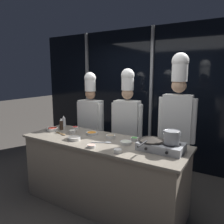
{
  "coord_description": "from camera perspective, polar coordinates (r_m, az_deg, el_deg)",
  "views": [
    {
      "loc": [
        1.58,
        -2.33,
        1.83
      ],
      "look_at": [
        0.0,
        0.25,
        1.28
      ],
      "focal_mm": 35.0,
      "sensor_mm": 36.0,
      "label": 1
    }
  ],
  "objects": [
    {
      "name": "squeeze_bottle_soy",
      "position": [
        3.57,
        -13.11,
        -3.1
      ],
      "size": [
        0.06,
        0.06,
        0.19
      ],
      "color": "#332319",
      "rests_on": "demo_counter"
    },
    {
      "name": "serving_spoon_slotted",
      "position": [
        3.31,
        -12.89,
        -5.64
      ],
      "size": [
        0.24,
        0.09,
        0.02
      ],
      "color": "olive",
      "rests_on": "demo_counter"
    },
    {
      "name": "demo_counter",
      "position": [
        3.13,
        -2.48,
        -15.56
      ],
      "size": [
        2.28,
        0.79,
        0.93
      ],
      "color": "gray",
      "rests_on": "ground_plane"
    },
    {
      "name": "chef_head",
      "position": [
        3.87,
        -5.6,
        -1.27
      ],
      "size": [
        0.54,
        0.22,
        1.84
      ],
      "rotation": [
        0.0,
        0.0,
        3.15
      ],
      "color": "#232326",
      "rests_on": "ground_plane"
    },
    {
      "name": "prep_bowl_scallions",
      "position": [
        2.94,
        5.88,
        -7.02
      ],
      "size": [
        0.1,
        0.1,
        0.05
      ],
      "color": "white",
      "rests_on": "demo_counter"
    },
    {
      "name": "prep_bowl_garlic",
      "position": [
        3.35,
        -10.35,
        -4.99
      ],
      "size": [
        0.1,
        0.1,
        0.05
      ],
      "color": "white",
      "rests_on": "demo_counter"
    },
    {
      "name": "chef_sous",
      "position": [
        3.51,
        4.01,
        -1.65
      ],
      "size": [
        0.52,
        0.26,
        1.9
      ],
      "rotation": [
        0.0,
        0.0,
        3.27
      ],
      "color": "#4C4C51",
      "rests_on": "ground_plane"
    },
    {
      "name": "prep_bowl_carrots",
      "position": [
        3.23,
        -5.31,
        -5.52
      ],
      "size": [
        0.17,
        0.17,
        0.04
      ],
      "color": "white",
      "rests_on": "demo_counter"
    },
    {
      "name": "prep_bowl_bell_pepper",
      "position": [
        3.59,
        -9.62,
        -4.04
      ],
      "size": [
        0.1,
        0.1,
        0.04
      ],
      "color": "white",
      "rests_on": "demo_counter"
    },
    {
      "name": "frying_pan",
      "position": [
        2.66,
        10.24,
        -6.84
      ],
      "size": [
        0.31,
        0.54,
        0.05
      ],
      "color": "#38332D",
      "rests_on": "portable_stove"
    },
    {
      "name": "prep_bowl_chili_flakes",
      "position": [
        3.54,
        -15.32,
        -4.31
      ],
      "size": [
        0.17,
        0.17,
        0.05
      ],
      "color": "white",
      "rests_on": "demo_counter"
    },
    {
      "name": "serving_spoon_solid",
      "position": [
        2.85,
        -1.75,
        -7.94
      ],
      "size": [
        0.25,
        0.16,
        0.02
      ],
      "color": "#B2B5BA",
      "rests_on": "demo_counter"
    },
    {
      "name": "chef_line",
      "position": [
        3.21,
        16.71,
        -0.54
      ],
      "size": [
        0.52,
        0.24,
        2.1
      ],
      "rotation": [
        0.0,
        0.0,
        3.24
      ],
      "color": "#232326",
      "rests_on": "ground_plane"
    },
    {
      "name": "window_wall_back",
      "position": [
        4.41,
        10.32,
        3.83
      ],
      "size": [
        5.55,
        0.09,
        2.7
      ],
      "color": "black",
      "rests_on": "ground_plane"
    },
    {
      "name": "prep_bowl_onion",
      "position": [
        3.02,
        -9.83,
        -6.74
      ],
      "size": [
        0.17,
        0.17,
        0.04
      ],
      "color": "white",
      "rests_on": "demo_counter"
    },
    {
      "name": "stock_pot",
      "position": [
        2.57,
        15.32,
        -6.27
      ],
      "size": [
        0.21,
        0.18,
        0.15
      ],
      "color": "#93969B",
      "rests_on": "portable_stove"
    },
    {
      "name": "portable_stove",
      "position": [
        2.65,
        12.67,
        -8.71
      ],
      "size": [
        0.52,
        0.33,
        0.1
      ],
      "color": "#B2B5BA",
      "rests_on": "demo_counter"
    },
    {
      "name": "prep_bowl_shrimp",
      "position": [
        2.69,
        -5.41,
        -8.8
      ],
      "size": [
        0.1,
        0.1,
        0.04
      ],
      "color": "white",
      "rests_on": "demo_counter"
    },
    {
      "name": "prep_bowl_bean_sprouts",
      "position": [
        2.82,
        3.68,
        -7.92
      ],
      "size": [
        0.15,
        0.15,
        0.04
      ],
      "color": "white",
      "rests_on": "demo_counter"
    },
    {
      "name": "prep_bowl_mushrooms",
      "position": [
        3.05,
        -0.36,
        -6.37
      ],
      "size": [
        0.13,
        0.13,
        0.04
      ],
      "color": "white",
      "rests_on": "demo_counter"
    },
    {
      "name": "ground_plane",
      "position": [
        3.36,
        -2.42,
        -22.76
      ],
      "size": [
        24.0,
        24.0,
        0.0
      ],
      "primitive_type": "plane",
      "color": "#47423D"
    },
    {
      "name": "prep_bowl_rice",
      "position": [
        2.52,
        1.52,
        -10.06
      ],
      "size": [
        0.09,
        0.09,
        0.04
      ],
      "color": "white",
      "rests_on": "demo_counter"
    },
    {
      "name": "squeeze_bottle_clear",
      "position": [
        3.79,
        -12.47,
        -2.38
      ],
      "size": [
        0.06,
        0.06,
        0.18
      ],
      "color": "white",
      "rests_on": "demo_counter"
    }
  ]
}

